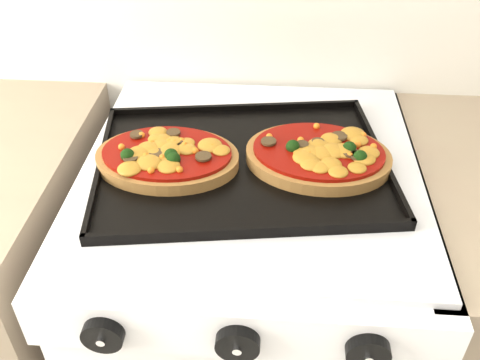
# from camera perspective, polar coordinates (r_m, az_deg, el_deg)

# --- Properties ---
(stove) EXTENTS (0.60, 0.60, 0.91)m
(stove) POSITION_cam_1_polar(r_m,az_deg,el_deg) (1.26, 0.93, -15.21)
(stove) COLOR white
(stove) RESTS_ON floor
(control_panel) EXTENTS (0.60, 0.02, 0.09)m
(control_panel) POSITION_cam_1_polar(r_m,az_deg,el_deg) (0.76, -0.25, -15.84)
(control_panel) COLOR white
(control_panel) RESTS_ON stove
(knob_left) EXTENTS (0.06, 0.02, 0.06)m
(knob_left) POSITION_cam_1_polar(r_m,az_deg,el_deg) (0.77, -14.41, -15.76)
(knob_left) COLOR black
(knob_left) RESTS_ON control_panel
(knob_center) EXTENTS (0.06, 0.02, 0.06)m
(knob_center) POSITION_cam_1_polar(r_m,az_deg,el_deg) (0.74, -0.26, -17.08)
(knob_center) COLOR black
(knob_center) RESTS_ON control_panel
(knob_right) EXTENTS (0.06, 0.02, 0.06)m
(knob_right) POSITION_cam_1_polar(r_m,az_deg,el_deg) (0.76, 13.50, -17.43)
(knob_right) COLOR black
(knob_right) RESTS_ON control_panel
(baking_tray) EXTENTS (0.54, 0.43, 0.02)m
(baking_tray) POSITION_cam_1_polar(r_m,az_deg,el_deg) (0.92, 0.23, 1.99)
(baking_tray) COLOR black
(baking_tray) RESTS_ON stove
(pizza_left) EXTENTS (0.25, 0.18, 0.04)m
(pizza_left) POSITION_cam_1_polar(r_m,az_deg,el_deg) (0.92, -7.78, 2.58)
(pizza_left) COLOR olive
(pizza_left) RESTS_ON baking_tray
(pizza_right) EXTENTS (0.27, 0.21, 0.04)m
(pizza_right) POSITION_cam_1_polar(r_m,az_deg,el_deg) (0.93, 8.35, 2.78)
(pizza_right) COLOR olive
(pizza_right) RESTS_ON baking_tray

